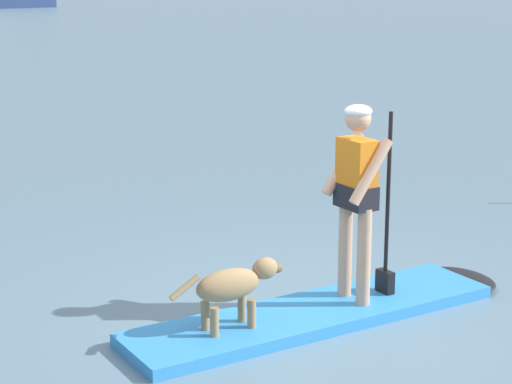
{
  "coord_description": "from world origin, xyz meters",
  "views": [
    {
      "loc": [
        -3.91,
        -6.04,
        2.89
      ],
      "look_at": [
        0.0,
        1.0,
        0.9
      ],
      "focal_mm": 63.47,
      "sensor_mm": 36.0,
      "label": 1
    }
  ],
  "objects": [
    {
      "name": "person_paddler",
      "position": [
        0.44,
        0.02,
        1.09
      ],
      "size": [
        0.61,
        0.49,
        1.7
      ],
      "color": "tan",
      "rests_on": "paddleboard"
    },
    {
      "name": "dog",
      "position": [
        -0.78,
        -0.03,
        0.45
      ],
      "size": [
        1.03,
        0.24,
        0.53
      ],
      "color": "#997A51",
      "rests_on": "paddleboard"
    },
    {
      "name": "ground_plane",
      "position": [
        0.0,
        0.0,
        0.0
      ],
      "size": [
        400.0,
        400.0,
        0.0
      ],
      "primitive_type": "plane",
      "color": "slate"
    },
    {
      "name": "paddleboard",
      "position": [
        0.23,
        0.01,
        0.05
      ],
      "size": [
        3.67,
        0.93,
        0.1
      ],
      "color": "#338CD8",
      "rests_on": "ground_plane"
    }
  ]
}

